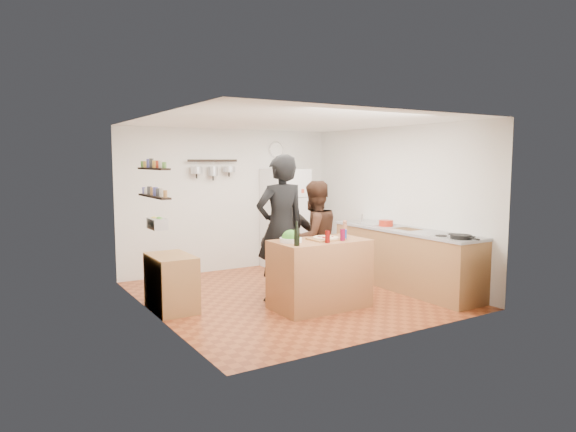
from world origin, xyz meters
TOP-DOWN VIEW (x-y plane):
  - room_shell at (0.00, 0.39)m, footprint 4.20×4.20m
  - prep_island at (-0.02, -0.74)m, footprint 1.25×0.72m
  - pizza_board at (0.06, -0.76)m, footprint 0.42×0.34m
  - pizza at (0.06, -0.76)m, footprint 0.34×0.34m
  - salad_bowl at (-0.44, -0.69)m, footprint 0.29×0.29m
  - wine_bottle at (-0.52, -0.96)m, footprint 0.07×0.07m
  - wine_glass_near at (-0.07, -0.98)m, footprint 0.06×0.06m
  - wine_glass_far at (0.20, -0.94)m, footprint 0.06×0.06m
  - pepper_mill at (0.43, -0.69)m, footprint 0.06×0.06m
  - salt_canister at (0.28, -0.86)m, footprint 0.08×0.08m
  - person_left at (-0.28, -0.17)m, footprint 0.75×0.50m
  - person_center at (0.26, -0.19)m, footprint 0.83×0.66m
  - person_back at (0.13, 0.27)m, footprint 0.94×0.55m
  - counter_run at (1.70, -0.55)m, footprint 0.63×2.63m
  - stove_top at (1.70, -1.50)m, footprint 0.60×0.62m
  - skillet at (1.60, -1.68)m, footprint 0.28×0.28m
  - sink at (1.70, 0.30)m, footprint 0.50×0.80m
  - cutting_board at (1.70, -0.58)m, footprint 0.30×0.40m
  - red_bowl at (1.65, -0.17)m, footprint 0.22×0.22m
  - fridge at (0.95, 1.75)m, footprint 0.70×0.68m
  - wall_clock at (0.95, 2.08)m, footprint 0.30×0.03m
  - spice_shelf_lower at (-1.93, 0.20)m, footprint 0.12×1.00m
  - spice_shelf_upper at (-1.93, 0.20)m, footprint 0.12×1.00m
  - produce_basket at (-1.90, 0.20)m, footprint 0.18×0.35m
  - side_table at (-1.74, 0.18)m, footprint 0.50×0.80m
  - pot_rack at (-0.35, 2.00)m, footprint 0.90×0.04m

SIDE VIEW (x-z plane):
  - side_table at x=-1.74m, z-range 0.00..0.73m
  - counter_run at x=1.70m, z-range 0.00..0.90m
  - prep_island at x=-0.02m, z-range 0.00..0.91m
  - person_back at x=0.13m, z-range 0.00..1.50m
  - person_center at x=0.26m, z-range 0.00..1.67m
  - fridge at x=0.95m, z-range 0.00..1.80m
  - stove_top at x=1.70m, z-range 0.90..0.92m
  - cutting_board at x=1.70m, z-range 0.90..0.92m
  - sink at x=1.70m, z-range 0.90..0.93m
  - pizza_board at x=0.06m, z-range 0.91..0.93m
  - salad_bowl at x=-0.44m, z-range 0.91..0.97m
  - pizza at x=0.06m, z-range 0.93..0.95m
  - skillet at x=1.60m, z-range 0.92..0.97m
  - red_bowl at x=1.65m, z-range 0.92..1.01m
  - salt_canister at x=0.28m, z-range 0.91..1.04m
  - wine_glass_far at x=0.20m, z-range 0.91..1.07m
  - wine_glass_near at x=-0.07m, z-range 0.91..1.07m
  - pepper_mill at x=0.43m, z-range 0.91..1.10m
  - wine_bottle at x=-0.52m, z-range 0.91..1.12m
  - person_left at x=-0.28m, z-range 0.00..2.04m
  - produce_basket at x=-1.90m, z-range 1.08..1.22m
  - room_shell at x=0.00m, z-range -0.85..3.35m
  - spice_shelf_lower at x=-1.93m, z-range 1.49..1.51m
  - spice_shelf_upper at x=-1.93m, z-range 1.84..1.86m
  - pot_rack at x=-0.35m, z-range 1.93..1.97m
  - wall_clock at x=0.95m, z-range 2.00..2.30m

